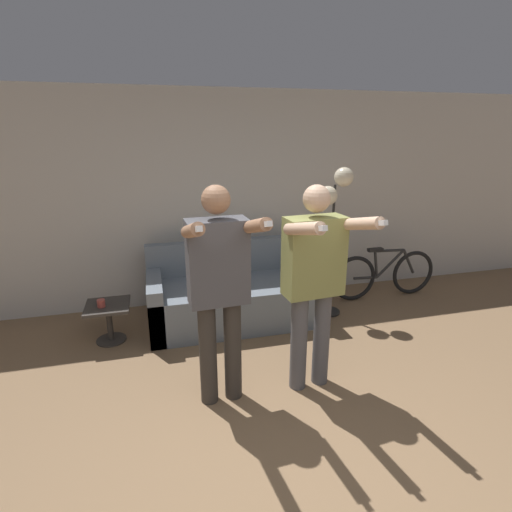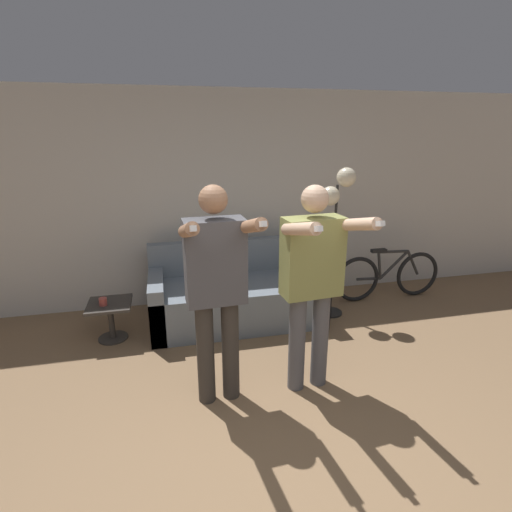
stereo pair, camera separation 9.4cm
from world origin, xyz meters
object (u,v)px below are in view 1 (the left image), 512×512
at_px(bicycle, 384,274).
at_px(person_left, 219,283).
at_px(couch, 234,296).
at_px(side_table, 109,315).
at_px(person_right, 314,275).
at_px(floor_lamp, 335,201).
at_px(cup, 101,303).
at_px(cat, 230,234).

bearing_deg(bicycle, person_left, -147.38).
height_order(couch, side_table, couch).
bearing_deg(person_left, person_right, -3.03).
xyz_separation_m(person_left, side_table, (-0.97, 1.25, -0.74)).
height_order(floor_lamp, cup, floor_lamp).
distance_m(person_left, cat, 1.82).
bearing_deg(cup, side_table, 38.06).
bearing_deg(bicycle, cup, -174.19).
xyz_separation_m(person_left, person_right, (0.77, 0.00, -0.01)).
distance_m(person_right, side_table, 2.26).
distance_m(person_left, bicycle, 2.98).
bearing_deg(floor_lamp, cat, 157.46).
bearing_deg(couch, person_right, -75.26).
height_order(person_right, cup, person_right).
bearing_deg(person_right, cup, 140.75).
height_order(floor_lamp, side_table, floor_lamp).
relative_size(person_right, side_table, 3.97).
distance_m(person_left, cup, 1.69).
bearing_deg(bicycle, floor_lamp, -163.84).
height_order(couch, cup, couch).
height_order(floor_lamp, bicycle, floor_lamp).
bearing_deg(floor_lamp, cup, -177.94).
distance_m(couch, cat, 0.74).
xyz_separation_m(person_right, side_table, (-1.74, 1.25, -0.73)).
bearing_deg(bicycle, cat, 174.26).
relative_size(person_left, floor_lamp, 1.01).
distance_m(person_left, side_table, 1.74).
xyz_separation_m(cat, cup, (-1.45, -0.55, -0.49)).
relative_size(cat, bicycle, 0.36).
height_order(person_right, side_table, person_right).
relative_size(floor_lamp, bicycle, 1.18).
bearing_deg(person_left, cup, 127.09).
relative_size(person_left, cat, 3.34).
bearing_deg(person_right, bicycle, 37.88).
bearing_deg(person_right, floor_lamp, 54.08).
xyz_separation_m(couch, side_table, (-1.37, -0.16, 0.01)).
bearing_deg(person_left, side_table, 124.73).
xyz_separation_m(person_right, cat, (-0.34, 1.76, -0.08)).
relative_size(person_left, cup, 22.30).
bearing_deg(side_table, bicycle, 5.22).
bearing_deg(couch, side_table, -173.31).
distance_m(cup, bicycle, 3.48).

